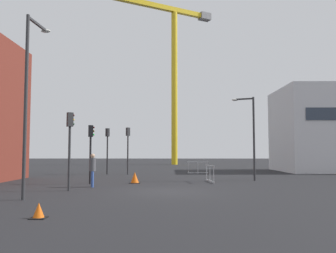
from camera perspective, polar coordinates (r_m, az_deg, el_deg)
The scene contains 13 objects.
ground at distance 17.63m, azimuth -0.13°, elevation -10.32°, with size 160.00×160.00×0.00m, color black.
construction_crane at distance 54.63m, azimuth 0.61°, elevation 10.82°, with size 16.40×9.74×23.95m.
streetlamp_tall at distance 16.05m, azimuth -21.29°, elevation 5.41°, with size 0.45×1.86×7.62m.
streetlamp_short at distance 24.73m, azimuth 13.03°, elevation -0.57°, with size 1.44×0.68×5.61m.
traffic_light_median at distance 31.14m, azimuth -9.63°, elevation -2.65°, with size 0.37×0.36×3.92m.
traffic_light_crosswalk at distance 22.10m, azimuth -12.21°, elevation -2.73°, with size 0.39×0.30×3.52m.
traffic_light_near at distance 30.54m, azimuth -6.40°, elevation -2.61°, with size 0.37×0.37×3.96m.
traffic_light_far at distance 18.49m, azimuth -15.37°, elevation -1.76°, with size 0.38×0.35×3.89m.
pedestrian_walking at distance 20.11m, azimuth -11.93°, elevation -6.40°, with size 0.34×0.34×1.82m.
safety_barrier_mid_span at distance 22.85m, azimuth 6.68°, elevation -7.43°, with size 0.34×2.06×1.08m.
safety_barrier_left_run at distance 31.28m, azimuth 4.78°, elevation -6.50°, with size 1.81×0.31×1.08m.
traffic_cone_striped at distance 22.24m, azimuth -5.31°, elevation -8.16°, with size 0.68×0.68×0.68m.
traffic_cone_on_verge at distance 11.35m, azimuth -19.89°, elevation -12.56°, with size 0.45×0.45×0.46m.
Camera 1 is at (0.14, -17.52, 1.95)m, focal length 38.29 mm.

